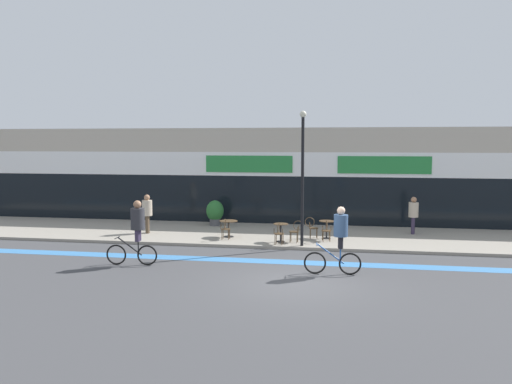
# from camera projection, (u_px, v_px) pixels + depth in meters

# --- Properties ---
(ground_plane) EXTENTS (120.00, 120.00, 0.00)m
(ground_plane) POSITION_uv_depth(u_px,v_px,m) (298.00, 282.00, 15.03)
(ground_plane) COLOR #424244
(sidewalk_slab) EXTENTS (40.00, 5.50, 0.12)m
(sidewalk_slab) POSITION_uv_depth(u_px,v_px,m) (311.00, 236.00, 22.14)
(sidewalk_slab) COLOR gray
(sidewalk_slab) RESTS_ON ground
(storefront_facade) EXTENTS (40.00, 4.06, 4.93)m
(storefront_facade) POSITION_uv_depth(u_px,v_px,m) (317.00, 175.00, 26.52)
(storefront_facade) COLOR #B2A899
(storefront_facade) RESTS_ON ground
(bike_lane_stripe) EXTENTS (36.00, 0.70, 0.01)m
(bike_lane_stripe) POSITION_uv_depth(u_px,v_px,m) (303.00, 263.00, 17.46)
(bike_lane_stripe) COLOR #3D7AB7
(bike_lane_stripe) RESTS_ON ground
(bistro_table_0) EXTENTS (0.78, 0.78, 0.71)m
(bistro_table_0) POSITION_uv_depth(u_px,v_px,m) (229.00, 225.00, 21.56)
(bistro_table_0) COLOR black
(bistro_table_0) RESTS_ON sidewalk_slab
(bistro_table_1) EXTENTS (0.61, 0.61, 0.75)m
(bistro_table_1) POSITION_uv_depth(u_px,v_px,m) (281.00, 229.00, 20.50)
(bistro_table_1) COLOR black
(bistro_table_1) RESTS_ON sidewalk_slab
(bistro_table_2) EXTENTS (0.65, 0.65, 0.76)m
(bistro_table_2) POSITION_uv_depth(u_px,v_px,m) (327.00, 226.00, 21.19)
(bistro_table_2) COLOR black
(bistro_table_2) RESTS_ON sidewalk_slab
(cafe_chair_0_near) EXTENTS (0.42, 0.58, 0.90)m
(cafe_chair_0_near) POSITION_uv_depth(u_px,v_px,m) (225.00, 228.00, 20.95)
(cafe_chair_0_near) COLOR #4C3823
(cafe_chair_0_near) RESTS_ON sidewalk_slab
(cafe_chair_1_near) EXTENTS (0.42, 0.59, 0.90)m
(cafe_chair_1_near) POSITION_uv_depth(u_px,v_px,m) (279.00, 232.00, 19.88)
(cafe_chair_1_near) COLOR #4C3823
(cafe_chair_1_near) RESTS_ON sidewalk_slab
(cafe_chair_1_side) EXTENTS (0.58, 0.42, 0.90)m
(cafe_chair_1_side) POSITION_uv_depth(u_px,v_px,m) (296.00, 230.00, 20.39)
(cafe_chair_1_side) COLOR #4C3823
(cafe_chair_1_side) RESTS_ON sidewalk_slab
(cafe_chair_2_near) EXTENTS (0.45, 0.60, 0.90)m
(cafe_chair_2_near) POSITION_uv_depth(u_px,v_px,m) (326.00, 229.00, 20.58)
(cafe_chair_2_near) COLOR #4C3823
(cafe_chair_2_near) RESTS_ON sidewalk_slab
(cafe_chair_2_side) EXTENTS (0.59, 0.44, 0.90)m
(cafe_chair_2_side) POSITION_uv_depth(u_px,v_px,m) (312.00, 226.00, 21.29)
(cafe_chair_2_side) COLOR #4C3823
(cafe_chair_2_side) RESTS_ON sidewalk_slab
(planter_pot) EXTENTS (0.86, 0.86, 1.24)m
(planter_pot) POSITION_uv_depth(u_px,v_px,m) (215.00, 212.00, 24.54)
(planter_pot) COLOR #4C4C51
(planter_pot) RESTS_ON sidewalk_slab
(lamp_post) EXTENTS (0.26, 0.26, 5.30)m
(lamp_post) POSITION_uv_depth(u_px,v_px,m) (303.00, 169.00, 19.47)
(lamp_post) COLOR black
(lamp_post) RESTS_ON sidewalk_slab
(cyclist_0) EXTENTS (1.82, 0.51, 2.19)m
(cyclist_0) POSITION_uv_depth(u_px,v_px,m) (339.00, 236.00, 15.78)
(cyclist_0) COLOR black
(cyclist_0) RESTS_ON ground
(cyclist_1) EXTENTS (1.79, 0.55, 2.24)m
(cyclist_1) POSITION_uv_depth(u_px,v_px,m) (136.00, 227.00, 17.00)
(cyclist_1) COLOR black
(cyclist_1) RESTS_ON ground
(pedestrian_near_end) EXTENTS (0.54, 0.54, 1.75)m
(pedestrian_near_end) POSITION_uv_depth(u_px,v_px,m) (147.00, 210.00, 22.44)
(pedestrian_near_end) COLOR #4C3D2D
(pedestrian_near_end) RESTS_ON sidewalk_slab
(pedestrian_far_end) EXTENTS (0.51, 0.51, 1.67)m
(pedestrian_far_end) POSITION_uv_depth(u_px,v_px,m) (413.00, 212.00, 22.24)
(pedestrian_far_end) COLOR #382D47
(pedestrian_far_end) RESTS_ON sidewalk_slab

